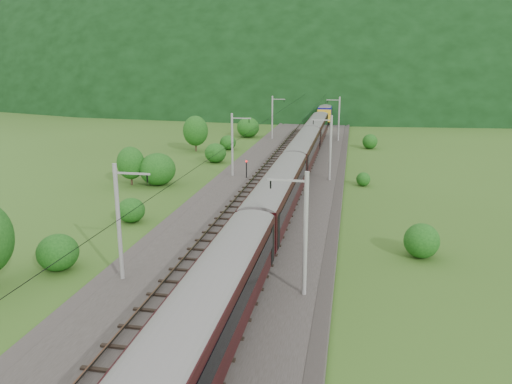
# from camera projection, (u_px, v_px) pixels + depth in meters

# --- Properties ---
(ground) EXTENTS (600.00, 600.00, 0.00)m
(ground) POSITION_uv_depth(u_px,v_px,m) (210.00, 290.00, 33.01)
(ground) COLOR #315119
(ground) RESTS_ON ground
(railbed) EXTENTS (14.00, 220.00, 0.30)m
(railbed) POSITION_uv_depth(u_px,v_px,m) (243.00, 237.00, 42.46)
(railbed) COLOR #38332D
(railbed) RESTS_ON ground
(track_left) EXTENTS (2.40, 220.00, 0.27)m
(track_left) POSITION_uv_depth(u_px,v_px,m) (215.00, 233.00, 42.84)
(track_left) COLOR #543424
(track_left) RESTS_ON railbed
(track_right) EXTENTS (2.40, 220.00, 0.27)m
(track_right) POSITION_uv_depth(u_px,v_px,m) (271.00, 236.00, 41.96)
(track_right) COLOR #543424
(track_right) RESTS_ON railbed
(catenary_left) EXTENTS (2.54, 192.28, 8.00)m
(catenary_left) POSITION_uv_depth(u_px,v_px,m) (233.00, 143.00, 63.35)
(catenary_left) COLOR gray
(catenary_left) RESTS_ON railbed
(catenary_right) EXTENTS (2.54, 192.28, 8.00)m
(catenary_right) POSITION_uv_depth(u_px,v_px,m) (330.00, 146.00, 61.10)
(catenary_right) COLOR gray
(catenary_right) RESTS_ON railbed
(overhead_wires) EXTENTS (4.83, 198.00, 0.03)m
(overhead_wires) POSITION_uv_depth(u_px,v_px,m) (242.00, 157.00, 40.68)
(overhead_wires) COLOR black
(overhead_wires) RESTS_ON ground
(mountain_main) EXTENTS (504.00, 360.00, 244.00)m
(mountain_main) POSITION_uv_depth(u_px,v_px,m) (339.00, 87.00, 279.74)
(mountain_main) COLOR black
(mountain_main) RESTS_ON ground
(mountain_ridge) EXTENTS (336.00, 280.00, 132.00)m
(mountain_ridge) POSITION_uv_depth(u_px,v_px,m) (163.00, 82.00, 339.78)
(mountain_ridge) COLOR black
(mountain_ridge) RESTS_ON ground
(train) EXTENTS (3.02, 166.05, 5.25)m
(train) POSITION_uv_depth(u_px,v_px,m) (278.00, 188.00, 45.06)
(train) COLOR black
(train) RESTS_ON ground
(hazard_post_near) EXTENTS (0.14, 0.14, 1.33)m
(hazard_post_near) POSITION_uv_depth(u_px,v_px,m) (293.00, 151.00, 77.94)
(hazard_post_near) COLOR red
(hazard_post_near) RESTS_ON railbed
(hazard_post_far) EXTENTS (0.16, 0.16, 1.52)m
(hazard_post_far) POSITION_uv_depth(u_px,v_px,m) (302.00, 141.00, 87.14)
(hazard_post_far) COLOR red
(hazard_post_far) RESTS_ON railbed
(signal) EXTENTS (0.25, 0.25, 2.24)m
(signal) POSITION_uv_depth(u_px,v_px,m) (246.00, 168.00, 62.88)
(signal) COLOR black
(signal) RESTS_ON railbed
(vegetation_left) EXTENTS (9.76, 143.69, 6.13)m
(vegetation_left) POSITION_uv_depth(u_px,v_px,m) (145.00, 175.00, 55.95)
(vegetation_left) COLOR #154512
(vegetation_left) RESTS_ON ground
(vegetation_right) EXTENTS (7.39, 97.56, 2.43)m
(vegetation_right) POSITION_uv_depth(u_px,v_px,m) (386.00, 231.00, 41.22)
(vegetation_right) COLOR #154512
(vegetation_right) RESTS_ON ground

